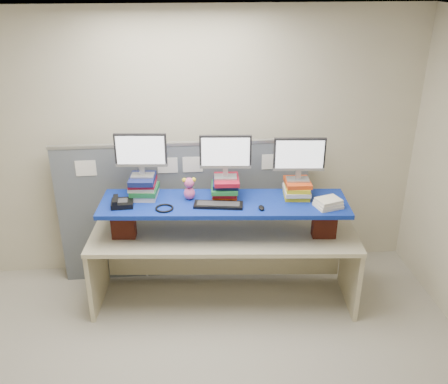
{
  "coord_description": "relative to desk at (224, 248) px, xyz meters",
  "views": [
    {
      "loc": [
        -0.02,
        -2.9,
        3.14
      ],
      "look_at": [
        0.37,
        1.25,
        1.22
      ],
      "focal_mm": 40.0,
      "sensor_mm": 36.0,
      "label": 1
    }
  ],
  "objects": [
    {
      "name": "brick_pier_right",
      "position": [
        0.93,
        -0.13,
        0.31
      ],
      "size": [
        0.23,
        0.14,
        0.3
      ],
      "primitive_type": "cube",
      "rotation": [
        0.0,
        0.0,
        -0.09
      ],
      "color": "maroon",
      "rests_on": "desk"
    },
    {
      "name": "desk",
      "position": [
        0.0,
        0.0,
        0.0
      ],
      "size": [
        2.61,
        0.97,
        0.78
      ],
      "rotation": [
        0.0,
        0.0,
        -0.09
      ],
      "color": "#C2B894",
      "rests_on": "ground"
    },
    {
      "name": "brick_pier_left",
      "position": [
        -0.94,
        0.03,
        0.31
      ],
      "size": [
        0.23,
        0.14,
        0.3
      ],
      "primitive_type": "cube",
      "rotation": [
        0.0,
        0.0,
        -0.09
      ],
      "color": "maroon",
      "rests_on": "desk"
    },
    {
      "name": "cubicle_partition",
      "position": [
        -0.37,
        0.53,
        0.15
      ],
      "size": [
        2.6,
        0.06,
        1.53
      ],
      "color": "#4F555D",
      "rests_on": "ground"
    },
    {
      "name": "book_stack_center",
      "position": [
        0.02,
        0.12,
        0.6
      ],
      "size": [
        0.28,
        0.32,
        0.19
      ],
      "color": "#C53D12",
      "rests_on": "blue_board"
    },
    {
      "name": "monitor_left",
      "position": [
        -0.74,
        0.19,
        0.94
      ],
      "size": [
        0.48,
        0.15,
        0.41
      ],
      "rotation": [
        0.0,
        0.0,
        -0.09
      ],
      "color": "#939397",
      "rests_on": "book_stack_left"
    },
    {
      "name": "desk_phone",
      "position": [
        -0.94,
        0.0,
        0.53
      ],
      "size": [
        0.2,
        0.19,
        0.08
      ],
      "rotation": [
        0.0,
        0.0,
        0.04
      ],
      "color": "black",
      "rests_on": "blue_board"
    },
    {
      "name": "blue_board",
      "position": [
        0.0,
        0.0,
        0.48
      ],
      "size": [
        2.34,
        0.78,
        0.04
      ],
      "primitive_type": "cube",
      "rotation": [
        0.0,
        0.0,
        -0.09
      ],
      "color": "navy",
      "rests_on": "brick_pier_left"
    },
    {
      "name": "mouse",
      "position": [
        0.32,
        -0.18,
        0.51
      ],
      "size": [
        0.07,
        0.1,
        0.03
      ],
      "primitive_type": "ellipsoid",
      "rotation": [
        0.0,
        0.0,
        0.2
      ],
      "color": "black",
      "rests_on": "blue_board"
    },
    {
      "name": "book_stack_right",
      "position": [
        0.7,
        0.05,
        0.58
      ],
      "size": [
        0.26,
        0.32,
        0.17
      ],
      "color": "gold",
      "rests_on": "blue_board"
    },
    {
      "name": "headset",
      "position": [
        -0.55,
        -0.1,
        0.51
      ],
      "size": [
        0.21,
        0.21,
        0.02
      ],
      "primitive_type": "torus",
      "rotation": [
        0.0,
        0.0,
        -0.32
      ],
      "color": "black",
      "rests_on": "blue_board"
    },
    {
      "name": "monitor_right",
      "position": [
        0.7,
        0.06,
        0.9
      ],
      "size": [
        0.48,
        0.15,
        0.41
      ],
      "rotation": [
        0.0,
        0.0,
        -0.09
      ],
      "color": "#939397",
      "rests_on": "book_stack_right"
    },
    {
      "name": "monitor_center",
      "position": [
        0.02,
        0.12,
        0.93
      ],
      "size": [
        0.48,
        0.15,
        0.41
      ],
      "rotation": [
        0.0,
        0.0,
        -0.09
      ],
      "color": "#939397",
      "rests_on": "book_stack_center"
    },
    {
      "name": "book_stack_left",
      "position": [
        -0.74,
        0.18,
        0.6
      ],
      "size": [
        0.29,
        0.33,
        0.21
      ],
      "color": "beige",
      "rests_on": "blue_board"
    },
    {
      "name": "room",
      "position": [
        -0.37,
        -1.25,
        0.78
      ],
      "size": [
        5.0,
        4.0,
        2.8
      ],
      "color": "beige",
      "rests_on": "ground"
    },
    {
      "name": "plush_toy",
      "position": [
        -0.32,
        0.09,
        0.61
      ],
      "size": [
        0.13,
        0.1,
        0.22
      ],
      "rotation": [
        0.0,
        0.0,
        0.27
      ],
      "color": "#D35090",
      "rests_on": "blue_board"
    },
    {
      "name": "binder_stack",
      "position": [
        0.93,
        -0.2,
        0.54
      ],
      "size": [
        0.27,
        0.24,
        0.08
      ],
      "rotation": [
        0.0,
        0.0,
        0.29
      ],
      "color": "beige",
      "rests_on": "blue_board"
    },
    {
      "name": "keyboard",
      "position": [
        -0.06,
        -0.09,
        0.51
      ],
      "size": [
        0.46,
        0.22,
        0.03
      ],
      "rotation": [
        0.0,
        0.0,
        -0.16
      ],
      "color": "black",
      "rests_on": "blue_board"
    }
  ]
}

